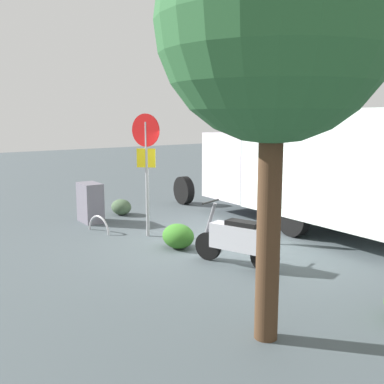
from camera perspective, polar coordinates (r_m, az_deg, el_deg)
ground_plane at (r=10.20m, az=2.29°, el=-6.72°), size 60.00×60.00×0.00m
box_truck_near at (r=12.03m, az=14.03°, el=3.44°), size 8.04×2.76×2.99m
motorcycle at (r=8.80m, az=5.62°, el=-5.87°), size 1.76×0.76×1.20m
stop_sign at (r=10.75m, az=-5.68°, el=4.50°), size 0.71×0.33×2.89m
street_tree at (r=5.73m, az=10.17°, el=19.68°), size 2.80×2.80×5.30m
utility_cabinet at (r=12.65m, az=-12.50°, el=-1.30°), size 0.83×0.53×1.06m
bike_rack_hoop at (r=11.61m, az=-11.46°, el=-4.90°), size 0.85×0.17×0.85m
shrub_mid_verge at (r=9.99m, az=-1.73°, el=-5.49°), size 0.78×0.64×0.53m
shrub_by_tree at (r=13.48m, az=-8.76°, el=-1.85°), size 0.67×0.54×0.45m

